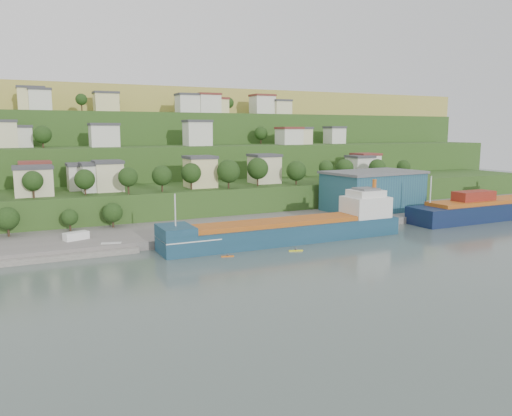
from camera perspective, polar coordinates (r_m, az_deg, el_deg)
ground at (r=117.74m, az=5.21°, el=-4.77°), size 500.00×500.00×0.00m
quay at (r=151.33m, az=6.29°, el=-1.74°), size 220.00×26.00×4.00m
pebble_beach at (r=123.35m, az=-23.22°, el=-4.83°), size 40.00×18.00×2.40m
hillside at (r=274.63m, az=-13.13°, el=2.84°), size 360.00×210.49×96.00m
cargo_ship_near at (r=126.24m, az=4.23°, el=-2.61°), size 63.90×10.32×16.43m
cargo_ship_far at (r=179.32m, az=26.41°, el=-0.03°), size 67.20×11.53×18.24m
warehouse at (r=165.80m, az=13.21°, el=1.95°), size 32.56×21.66×12.80m
caravan at (r=125.87m, az=-19.86°, el=-3.20°), size 6.14×4.22×2.64m
dinghy at (r=119.67m, az=-16.21°, el=-4.05°), size 4.78×2.78×0.90m
kayak_orange at (r=110.97m, az=-3.28°, el=-5.48°), size 2.87×1.16×0.71m
kayak_yellow at (r=116.21m, az=4.58°, el=-4.82°), size 3.28×1.53×0.82m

